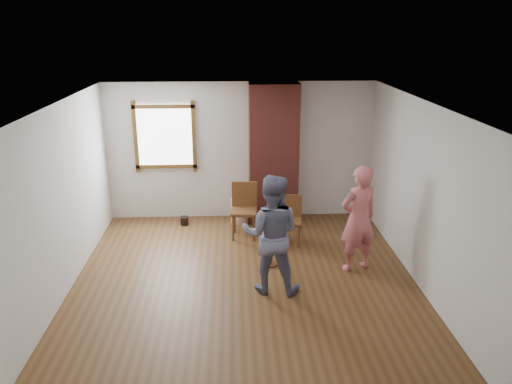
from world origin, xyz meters
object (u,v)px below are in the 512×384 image
side_table (269,241)px  person_pink (358,219)px  stoneware_crock (240,211)px  dining_chair_right (290,217)px  dining_chair_left (244,207)px  man (271,234)px

side_table → person_pink: 1.40m
stoneware_crock → side_table: 1.82m
dining_chair_right → stoneware_crock: bearing=140.6°
side_table → dining_chair_left: bearing=107.0°
man → person_pink: man is taller
man → dining_chair_right: bearing=-95.0°
side_table → man: bearing=-92.5°
dining_chair_left → man: man is taller
dining_chair_right → man: bearing=-96.6°
dining_chair_left → stoneware_crock: bearing=100.7°
man → person_pink: (1.35, 0.56, -0.03)m
dining_chair_left → person_pink: 2.19m
stoneware_crock → side_table: bearing=-76.6°
person_pink → side_table: bearing=-28.0°
stoneware_crock → man: size_ratio=0.28×
stoneware_crock → dining_chair_right: bearing=-48.7°
side_table → person_pink: person_pink is taller
dining_chair_left → side_table: 1.23m
dining_chair_left → side_table: (0.36, -1.17, -0.13)m
stoneware_crock → person_pink: person_pink is taller
dining_chair_left → man: size_ratio=0.56×
stoneware_crock → person_pink: size_ratio=0.28×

